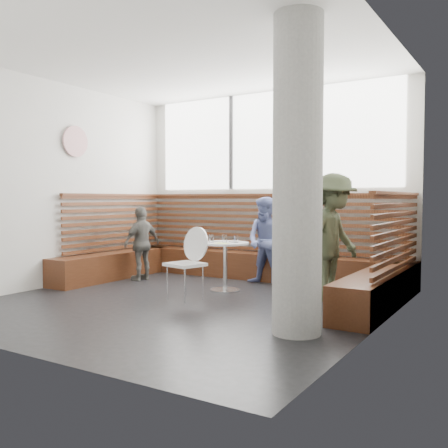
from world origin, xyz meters
The scene contains 15 objects.
room centered at (0.00, 0.00, 1.60)m, with size 5.00×5.00×3.20m.
booth centered at (0.00, 1.77, 0.41)m, with size 5.00×2.50×1.44m.
concrete_column centered at (1.85, -0.60, 1.60)m, with size 0.50×0.50×3.20m, color gray.
wall_art centered at (-2.46, 0.40, 2.30)m, with size 0.50×0.50×0.03m, color white.
cafe_table centered at (0.00, 1.03, 0.52)m, with size 0.71×0.71×0.73m.
cafe_chair centered at (-0.12, 0.26, 0.58)m, with size 0.47×0.46×0.99m.
adult_man centered at (1.62, 1.16, 0.86)m, with size 1.11×0.64×1.71m, color #39422C.
child_back centered at (0.29, 1.83, 0.70)m, with size 0.68×0.53×1.40m, color #606CA7.
child_left centered at (-1.71, 1.14, 0.62)m, with size 0.73×0.30×1.24m, color #615F58.
plate_near centered at (-0.13, 1.08, 0.74)m, with size 0.22×0.22×0.02m, color white.
plate_far centered at (0.11, 1.15, 0.73)m, with size 0.20×0.20×0.01m, color white.
glass_left centered at (-0.18, 0.94, 0.78)m, with size 0.07×0.07×0.11m, color white.
glass_mid centered at (0.03, 0.96, 0.79)m, with size 0.08×0.08×0.12m, color white.
glass_right centered at (0.18, 1.05, 0.78)m, with size 0.07×0.07×0.11m, color white.
menu_card centered at (0.06, 0.84, 0.73)m, with size 0.21×0.15×0.00m, color #A5C64C.
Camera 1 is at (3.85, -5.26, 1.38)m, focal length 40.00 mm.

